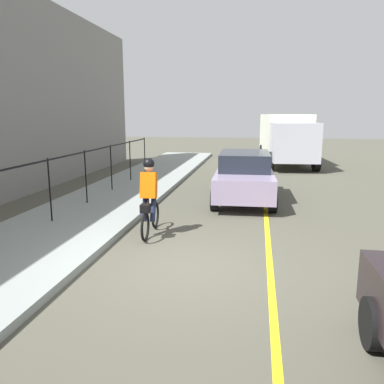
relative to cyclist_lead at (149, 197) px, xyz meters
The scene contains 7 objects.
ground_plane 2.30m from the cyclist_lead, 146.99° to the right, with size 80.00×80.00×0.00m, color #4A493D.
lane_line_centre 3.40m from the cyclist_lead, 122.79° to the right, with size 36.00×0.12×0.01m, color yellow.
sidewalk 2.98m from the cyclist_lead, 128.23° to the left, with size 40.00×3.20×0.15m, color gray.
iron_fence 2.80m from the cyclist_lead, 106.25° to the left, with size 19.00×0.04×1.60m.
cyclist_lead is the anchor object (origin of this frame).
parked_sedan_rear 4.68m from the cyclist_lead, 26.04° to the right, with size 4.45×2.02×1.58m.
box_truck_background 14.42m from the cyclist_lead, 16.23° to the right, with size 6.88×2.97×2.78m.
Camera 1 is at (-6.82, -1.30, 2.83)m, focal length 36.57 mm.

